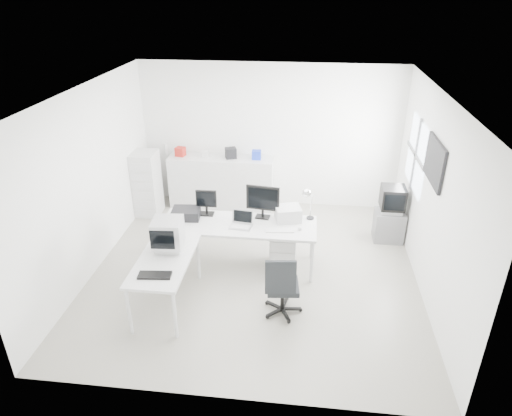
# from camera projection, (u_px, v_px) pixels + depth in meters

# --- Properties ---
(floor) EXTENTS (5.00, 5.00, 0.01)m
(floor) POSITION_uv_depth(u_px,v_px,m) (255.00, 270.00, 7.24)
(floor) COLOR beige
(floor) RESTS_ON ground
(ceiling) EXTENTS (5.00, 5.00, 0.01)m
(ceiling) POSITION_uv_depth(u_px,v_px,m) (254.00, 93.00, 5.98)
(ceiling) COLOR white
(ceiling) RESTS_ON back_wall
(back_wall) EXTENTS (5.00, 0.02, 2.80)m
(back_wall) POSITION_uv_depth(u_px,v_px,m) (270.00, 137.00, 8.83)
(back_wall) COLOR white
(back_wall) RESTS_ON floor
(left_wall) EXTENTS (0.02, 5.00, 2.80)m
(left_wall) POSITION_uv_depth(u_px,v_px,m) (90.00, 182.00, 6.87)
(left_wall) COLOR white
(left_wall) RESTS_ON floor
(right_wall) EXTENTS (0.02, 5.00, 2.80)m
(right_wall) POSITION_uv_depth(u_px,v_px,m) (432.00, 198.00, 6.35)
(right_wall) COLOR white
(right_wall) RESTS_ON floor
(window) EXTENTS (0.02, 1.20, 1.10)m
(window) POSITION_uv_depth(u_px,v_px,m) (416.00, 155.00, 7.33)
(window) COLOR white
(window) RESTS_ON right_wall
(wall_picture) EXTENTS (0.04, 0.90, 0.60)m
(wall_picture) POSITION_uv_depth(u_px,v_px,m) (435.00, 162.00, 6.22)
(wall_picture) COLOR black
(wall_picture) RESTS_ON right_wall
(main_desk) EXTENTS (2.40, 0.80, 0.75)m
(main_desk) POSITION_uv_depth(u_px,v_px,m) (239.00, 244.00, 7.21)
(main_desk) COLOR silver
(main_desk) RESTS_ON floor
(side_desk) EXTENTS (0.70, 1.40, 0.75)m
(side_desk) POSITION_uv_depth(u_px,v_px,m) (167.00, 282.00, 6.33)
(side_desk) COLOR silver
(side_desk) RESTS_ON floor
(drawer_pedestal) EXTENTS (0.40, 0.50, 0.60)m
(drawer_pedestal) POSITION_uv_depth(u_px,v_px,m) (283.00, 250.00, 7.22)
(drawer_pedestal) COLOR silver
(drawer_pedestal) RESTS_ON floor
(inkjet_printer) EXTENTS (0.46, 0.37, 0.15)m
(inkjet_printer) POSITION_uv_depth(u_px,v_px,m) (186.00, 213.00, 7.19)
(inkjet_printer) COLOR black
(inkjet_printer) RESTS_ON main_desk
(lcd_monitor_small) EXTENTS (0.33, 0.19, 0.41)m
(lcd_monitor_small) POSITION_uv_depth(u_px,v_px,m) (206.00, 203.00, 7.23)
(lcd_monitor_small) COLOR black
(lcd_monitor_small) RESTS_ON main_desk
(lcd_monitor_large) EXTENTS (0.55, 0.28, 0.55)m
(lcd_monitor_large) POSITION_uv_depth(u_px,v_px,m) (263.00, 202.00, 7.11)
(lcd_monitor_large) COLOR black
(lcd_monitor_large) RESTS_ON main_desk
(laptop) EXTENTS (0.35, 0.36, 0.21)m
(laptop) POSITION_uv_depth(u_px,v_px,m) (241.00, 221.00, 6.90)
(laptop) COLOR #B7B7BA
(laptop) RESTS_ON main_desk
(white_keyboard) EXTENTS (0.43, 0.17, 0.02)m
(white_keyboard) POSITION_uv_depth(u_px,v_px,m) (280.00, 230.00, 6.84)
(white_keyboard) COLOR silver
(white_keyboard) RESTS_ON main_desk
(white_mouse) EXTENTS (0.06, 0.06, 0.06)m
(white_mouse) POSITION_uv_depth(u_px,v_px,m) (300.00, 229.00, 6.84)
(white_mouse) COLOR silver
(white_mouse) RESTS_ON main_desk
(laser_printer) EXTENTS (0.46, 0.42, 0.22)m
(laser_printer) POSITION_uv_depth(u_px,v_px,m) (288.00, 213.00, 7.11)
(laser_printer) COLOR silver
(laser_printer) RESTS_ON main_desk
(desk_lamp) EXTENTS (0.18, 0.18, 0.49)m
(desk_lamp) POSITION_uv_depth(u_px,v_px,m) (311.00, 205.00, 7.09)
(desk_lamp) COLOR silver
(desk_lamp) RESTS_ON main_desk
(crt_monitor) EXTENTS (0.39, 0.39, 0.42)m
(crt_monitor) POSITION_uv_depth(u_px,v_px,m) (168.00, 236.00, 6.29)
(crt_monitor) COLOR #B7B7BA
(crt_monitor) RESTS_ON side_desk
(black_keyboard) EXTENTS (0.44, 0.21, 0.03)m
(black_keyboard) POSITION_uv_depth(u_px,v_px,m) (155.00, 275.00, 5.80)
(black_keyboard) COLOR black
(black_keyboard) RESTS_ON side_desk
(office_chair) EXTENTS (0.61, 0.61, 0.95)m
(office_chair) POSITION_uv_depth(u_px,v_px,m) (283.00, 283.00, 6.12)
(office_chair) COLOR #222427
(office_chair) RESTS_ON floor
(tv_cabinet) EXTENTS (0.50, 0.41, 0.55)m
(tv_cabinet) POSITION_uv_depth(u_px,v_px,m) (389.00, 226.00, 7.97)
(tv_cabinet) COLOR slate
(tv_cabinet) RESTS_ON floor
(crt_tv) EXTENTS (0.50, 0.48, 0.45)m
(crt_tv) POSITION_uv_depth(u_px,v_px,m) (392.00, 200.00, 7.75)
(crt_tv) COLOR black
(crt_tv) RESTS_ON tv_cabinet
(sideboard) EXTENTS (2.05, 0.51, 1.03)m
(sideboard) POSITION_uv_depth(u_px,v_px,m) (222.00, 182.00, 9.10)
(sideboard) COLOR silver
(sideboard) RESTS_ON floor
(clutter_box_a) EXTENTS (0.20, 0.19, 0.17)m
(clutter_box_a) POSITION_uv_depth(u_px,v_px,m) (180.00, 152.00, 8.91)
(clutter_box_a) COLOR #B22019
(clutter_box_a) RESTS_ON sideboard
(clutter_box_b) EXTENTS (0.13, 0.11, 0.12)m
(clutter_box_b) POSITION_uv_depth(u_px,v_px,m) (206.00, 154.00, 8.87)
(clutter_box_b) COLOR silver
(clutter_box_b) RESTS_ON sideboard
(clutter_box_c) EXTENTS (0.25, 0.24, 0.20)m
(clutter_box_c) POSITION_uv_depth(u_px,v_px,m) (231.00, 153.00, 8.80)
(clutter_box_c) COLOR black
(clutter_box_c) RESTS_ON sideboard
(clutter_box_d) EXTENTS (0.18, 0.16, 0.17)m
(clutter_box_d) POSITION_uv_depth(u_px,v_px,m) (256.00, 155.00, 8.75)
(clutter_box_d) COLOR #1A36BC
(clutter_box_d) RESTS_ON sideboard
(clutter_bottle) EXTENTS (0.07, 0.07, 0.22)m
(clutter_bottle) POSITION_uv_depth(u_px,v_px,m) (166.00, 149.00, 8.97)
(clutter_bottle) COLOR silver
(clutter_bottle) RESTS_ON sideboard
(filing_cabinet) EXTENTS (0.44, 0.52, 1.26)m
(filing_cabinet) POSITION_uv_depth(u_px,v_px,m) (147.00, 184.00, 8.71)
(filing_cabinet) COLOR silver
(filing_cabinet) RESTS_ON floor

